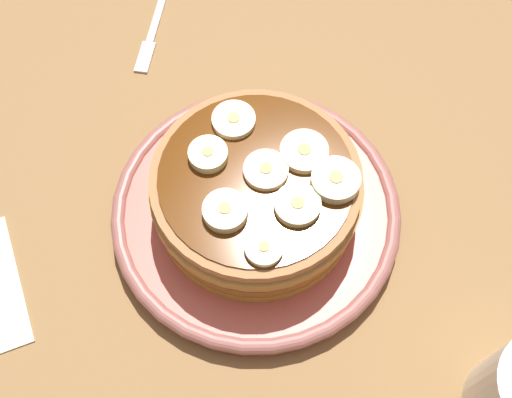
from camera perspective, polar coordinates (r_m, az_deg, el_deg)
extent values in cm
cube|color=olive|center=(54.68, 0.00, -2.36)|extent=(140.00, 140.00, 3.00)
cylinder|color=#CC594C|center=(52.53, 0.00, -1.30)|extent=(22.50, 22.50, 1.72)
torus|color=#965750|center=(51.99, 0.00, -1.01)|extent=(23.03, 23.03, 1.20)
cylinder|color=#C08434|center=(51.19, 0.49, -0.84)|extent=(15.44, 15.44, 1.06)
cylinder|color=#A66429|center=(50.45, 0.27, 0.17)|extent=(15.29, 15.29, 1.06)
cylinder|color=#A86E26|center=(49.67, 0.12, 1.08)|extent=(15.20, 15.20, 1.06)
cylinder|color=#BF8443|center=(48.48, -0.69, 1.08)|extent=(15.89, 15.89, 1.06)
cylinder|color=#B47548|center=(47.64, -0.30, 1.91)|extent=(15.48, 15.48, 1.06)
cylinder|color=#592B0A|center=(46.97, 0.00, 1.97)|extent=(14.24, 14.24, 0.16)
cylinder|color=#FCEAC5|center=(46.99, 0.82, 2.58)|extent=(3.28, 3.28, 0.62)
cylinder|color=tan|center=(46.69, 0.82, 2.79)|extent=(0.92, 0.92, 0.08)
cylinder|color=#F9E9B5|center=(49.21, -1.95, 6.87)|extent=(3.29, 3.29, 0.64)
cylinder|color=tan|center=(48.91, -1.97, 7.10)|extent=(0.92, 0.92, 0.08)
cylinder|color=beige|center=(45.68, 3.62, -0.54)|extent=(3.31, 3.31, 0.75)
cylinder|color=tan|center=(45.31, 3.65, -0.31)|extent=(0.93, 0.93, 0.08)
cylinder|color=#FBE8BD|center=(47.83, 4.19, 4.15)|extent=(3.57, 3.57, 0.70)
cylinder|color=tan|center=(47.49, 4.22, 4.39)|extent=(1.00, 1.00, 0.08)
cylinder|color=#F9F1C4|center=(45.32, -2.70, -1.07)|extent=(3.18, 3.18, 0.97)
cylinder|color=tan|center=(44.84, -2.72, -0.78)|extent=(0.89, 0.89, 0.08)
cylinder|color=#F7F2BC|center=(47.57, -4.19, 3.86)|extent=(2.90, 2.90, 0.90)
cylinder|color=tan|center=(47.14, -4.22, 4.16)|extent=(0.81, 0.81, 0.08)
cylinder|color=#F0E5BE|center=(46.69, 6.93, 1.61)|extent=(3.54, 3.54, 0.99)
cylinder|color=tan|center=(46.23, 7.00, 1.93)|extent=(0.99, 0.99, 0.08)
cylinder|color=beige|center=(44.33, 0.70, -4.31)|extent=(2.68, 2.68, 0.63)
cylinder|color=tan|center=(44.00, 0.71, -4.14)|extent=(0.75, 0.75, 0.08)
cube|color=silver|center=(66.72, -8.29, 16.48)|extent=(6.39, 7.93, 0.50)
cube|color=silver|center=(62.70, -9.65, 12.15)|extent=(3.14, 3.54, 0.50)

